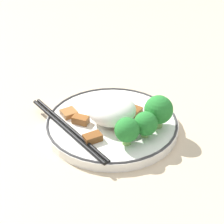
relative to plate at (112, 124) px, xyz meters
name	(u,v)px	position (x,y,z in m)	size (l,w,h in m)	color
ground_plane	(112,128)	(0.00, 0.00, -0.01)	(3.00, 3.00, 0.00)	#C6B28E
plate	(112,124)	(0.00, 0.00, 0.00)	(0.25, 0.25, 0.02)	white
rice_mound	(111,110)	(0.00, 0.00, 0.03)	(0.09, 0.09, 0.05)	white
broccoli_back_left	(127,130)	(-0.07, 0.02, 0.04)	(0.04, 0.04, 0.05)	#7FB756
broccoli_back_center	(146,124)	(-0.07, -0.02, 0.03)	(0.04, 0.04, 0.05)	#7FB756
broccoli_back_right	(159,110)	(-0.06, -0.06, 0.04)	(0.05, 0.05, 0.06)	#7FB756
meat_near_front	(93,138)	(-0.03, 0.06, 0.01)	(0.02, 0.03, 0.01)	brown
meat_near_left	(69,113)	(0.06, 0.06, 0.01)	(0.03, 0.03, 0.01)	#9E6633
meat_near_right	(122,126)	(-0.03, 0.00, 0.01)	(0.04, 0.03, 0.01)	#995B28
meat_near_back	(113,103)	(0.05, -0.03, 0.01)	(0.03, 0.03, 0.01)	#9E6633
meat_on_rice_edge	(81,120)	(0.03, 0.05, 0.01)	(0.03, 0.03, 0.01)	brown
meat_mid_left	(134,111)	(0.00, -0.05, 0.01)	(0.03, 0.04, 0.01)	brown
chopsticks	(68,128)	(0.02, 0.08, 0.01)	(0.24, 0.03, 0.01)	black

